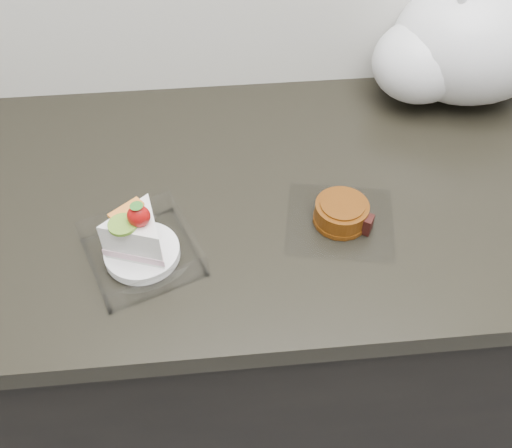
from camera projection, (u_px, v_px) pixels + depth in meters
counter at (317, 321)px, 1.33m from camera, size 2.04×0.64×0.90m
cake_tray at (140, 244)px, 0.86m from camera, size 0.20×0.20×0.12m
mooncake_wrap at (342, 215)px, 0.92m from camera, size 0.20×0.19×0.04m
plastic_bag at (465, 44)px, 1.08m from camera, size 0.42×0.35×0.30m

